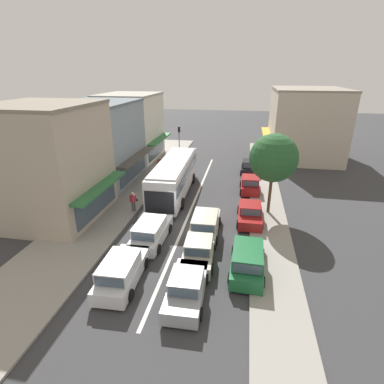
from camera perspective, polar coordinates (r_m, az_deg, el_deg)
name	(u,v)px	position (r m, az deg, el deg)	size (l,w,h in m)	color
ground_plane	(184,226)	(22.37, -1.52, -6.40)	(140.00, 140.00, 0.00)	#353538
lane_centre_line	(193,204)	(25.88, 0.26, -2.23)	(0.20, 28.00, 0.01)	silver
sidewalk_left	(127,189)	(29.44, -12.19, 0.49)	(5.20, 44.00, 0.14)	gray
kerb_right	(266,199)	(27.45, 13.86, -1.31)	(2.80, 44.00, 0.12)	gray
shopfront_corner_near	(49,163)	(24.67, -25.63, 4.95)	(8.04, 7.61, 8.62)	#B2A38E
shopfront_mid_block	(101,143)	(31.69, -16.98, 8.97)	(7.54, 8.62, 7.97)	#84939E
shopfront_far_end	(131,127)	(39.26, -11.47, 11.98)	(7.42, 8.14, 8.10)	silver
building_right_far	(305,123)	(42.25, 20.69, 12.12)	(9.45, 11.35, 8.68)	beige
city_bus	(174,175)	(27.20, -3.42, 3.22)	(2.95, 10.92, 3.23)	silver
sedan_behind_bus_mid	(199,251)	(18.28, 1.32, -11.11)	(2.03, 4.27, 1.47)	#B7B29E
wagon_adjacent_lane_trail	(122,271)	(16.96, -13.27, -14.45)	(2.06, 4.56, 1.58)	silver
wagon_queue_gap_filler	(151,232)	(20.23, -7.81, -7.52)	(1.99, 4.53, 1.58)	silver
sedan_adjacent_lane_lead	(187,288)	(15.63, -1.03, -17.77)	(1.97, 4.24, 1.47)	#9EA3A8
wagon_queue_far_back	(205,224)	(20.96, 2.55, -6.19)	(2.01, 4.53, 1.58)	#B7B29E
parked_wagon_kerb_front	(247,260)	(17.65, 10.52, -12.58)	(2.02, 4.54, 1.58)	#1E6638
parked_sedan_kerb_second	(250,213)	(23.15, 10.96, -3.95)	(1.93, 4.22, 1.47)	maroon
parked_hatchback_kerb_third	(250,184)	(28.76, 10.95, 1.43)	(1.90, 3.75, 1.54)	maroon
parked_hatchback_kerb_rear	(249,167)	(33.92, 10.86, 4.64)	(1.91, 3.75, 1.54)	black
traffic_light_downstreet	(179,137)	(38.44, -2.45, 10.38)	(0.33, 0.24, 4.20)	gray
street_tree_right	(274,158)	(23.40, 15.28, 6.24)	(3.66, 3.66, 6.43)	brown
pedestrian_with_handbag_near	(133,201)	(24.30, -11.13, -1.62)	(0.54, 0.57, 1.63)	#4C4742
pedestrian_browsing_midblock	(160,164)	(33.64, -6.13, 5.40)	(0.50, 0.38, 1.63)	#4C4742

